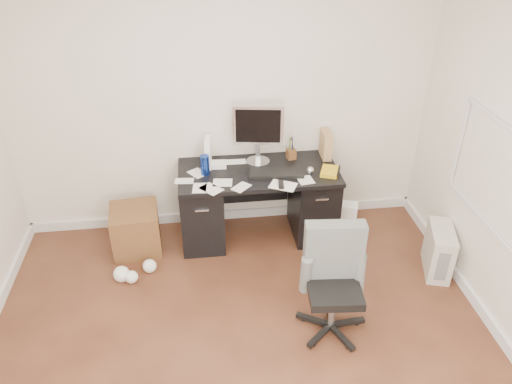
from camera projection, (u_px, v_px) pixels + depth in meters
ground at (247, 371)px, 3.65m from camera, size 4.00×4.00×0.00m
room_shell at (249, 173)px, 2.81m from camera, size 4.02×4.02×2.71m
desk at (258, 202)px, 4.87m from camera, size 1.50×0.70×0.75m
loose_papers at (238, 174)px, 4.62m from camera, size 1.10×0.60×0.00m
lcd_monitor at (258, 135)px, 4.66m from camera, size 0.51×0.34×0.60m
keyboard at (276, 173)px, 4.61m from camera, size 0.52×0.23×0.03m
computer_mouse at (310, 170)px, 4.62m from camera, size 0.08×0.08×0.07m
travel_mug at (205, 165)px, 4.58m from camera, size 0.10×0.10×0.19m
white_binder at (208, 153)px, 4.70m from camera, size 0.12×0.24×0.27m
magazine_file at (326, 144)px, 4.86m from camera, size 0.12×0.23×0.26m
pen_cup at (291, 148)px, 4.83m from camera, size 0.12×0.12×0.24m
yellow_book at (330, 171)px, 4.63m from camera, size 0.23×0.25×0.04m
paper_remote at (283, 185)px, 4.44m from camera, size 0.29×0.27×0.02m
office_chair at (335, 285)px, 3.77m from camera, size 0.57×0.57×0.92m
pc_tower at (439, 251)px, 4.50m from camera, size 0.32×0.49×0.45m
shopping_bag at (342, 219)px, 4.98m from camera, size 0.33×0.28×0.38m
wicker_basket at (136, 229)px, 4.78m from camera, size 0.48×0.48×0.44m
desk_printer at (203, 222)px, 5.10m from camera, size 0.36×0.31×0.20m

